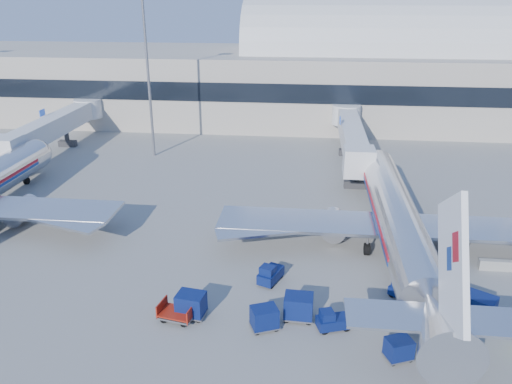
# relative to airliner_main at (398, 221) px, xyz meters

# --- Properties ---
(ground) EXTENTS (260.00, 260.00, 0.00)m
(ground) POSITION_rel_airliner_main_xyz_m (-10.00, -4.51, -2.93)
(ground) COLOR gray
(ground) RESTS_ON ground
(terminal) EXTENTS (170.00, 28.15, 21.00)m
(terminal) POSITION_rel_airliner_main_xyz_m (-23.60, 51.46, 4.60)
(terminal) COLOR #B2AA9E
(terminal) RESTS_ON ground
(airliner_main) EXTENTS (32.00, 37.26, 12.07)m
(airliner_main) POSITION_rel_airliner_main_xyz_m (0.00, 0.00, 0.00)
(airliner_main) COLOR silver
(airliner_main) RESTS_ON ground
(jetbridge_near) EXTENTS (4.40, 27.50, 6.25)m
(jetbridge_near) POSITION_rel_airliner_main_xyz_m (-2.40, 26.30, 1.00)
(jetbridge_near) COLOR silver
(jetbridge_near) RESTS_ON ground
(jetbridge_mid) EXTENTS (4.40, 27.50, 6.25)m
(jetbridge_mid) POSITION_rel_airliner_main_xyz_m (-44.40, 26.30, 1.00)
(jetbridge_mid) COLOR silver
(jetbridge_mid) RESTS_ON ground
(mast_west) EXTENTS (2.00, 1.20, 22.60)m
(mast_west) POSITION_rel_airliner_main_xyz_m (-30.00, 25.49, 11.87)
(mast_west) COLOR slate
(mast_west) RESTS_ON ground
(barrier_near) EXTENTS (3.00, 0.55, 0.90)m
(barrier_near) POSITION_rel_airliner_main_xyz_m (8.00, -2.51, -2.48)
(barrier_near) COLOR #9E9E96
(barrier_near) RESTS_ON ground
(tug_lead) EXTENTS (2.51, 1.80, 1.48)m
(tug_lead) POSITION_rel_airliner_main_xyz_m (-6.01, -11.97, -2.25)
(tug_lead) COLOR #0A174E
(tug_lead) RESTS_ON ground
(tug_right) EXTENTS (2.29, 2.22, 1.39)m
(tug_right) POSITION_rel_airliner_main_xyz_m (-0.58, -7.68, -2.29)
(tug_right) COLOR #0A174E
(tug_right) RESTS_ON ground
(tug_left) EXTENTS (2.11, 2.80, 1.64)m
(tug_left) POSITION_rel_airliner_main_xyz_m (-10.76, -6.45, -2.18)
(tug_left) COLOR #0A174E
(tug_left) RESTS_ON ground
(cart_train_a) EXTENTS (2.19, 1.71, 1.86)m
(cart_train_a) POSITION_rel_airliner_main_xyz_m (-8.36, -11.04, -1.93)
(cart_train_a) COLOR #0A174E
(cart_train_a) RESTS_ON ground
(cart_train_b) EXTENTS (2.27, 2.03, 1.64)m
(cart_train_b) POSITION_rel_airliner_main_xyz_m (-10.66, -12.42, -2.05)
(cart_train_b) COLOR #0A174E
(cart_train_b) RESTS_ON ground
(cart_train_c) EXTENTS (2.28, 1.87, 1.82)m
(cart_train_c) POSITION_rel_airliner_main_xyz_m (-15.99, -11.56, -1.96)
(cart_train_c) COLOR #0A174E
(cart_train_c) RESTS_ON ground
(cart_solo_near) EXTENTS (2.02, 1.81, 1.47)m
(cart_solo_near) POSITION_rel_airliner_main_xyz_m (-1.96, -14.61, -2.14)
(cart_solo_near) COLOR #0A174E
(cart_solo_near) RESTS_ON ground
(cart_solo_far) EXTENTS (2.68, 2.52, 1.88)m
(cart_solo_far) POSITION_rel_airliner_main_xyz_m (4.34, -9.79, -1.92)
(cart_solo_far) COLOR #0A174E
(cart_solo_far) RESTS_ON ground
(cart_open_red) EXTENTS (2.72, 2.16, 0.65)m
(cart_open_red) POSITION_rel_airliner_main_xyz_m (-16.86, -12.10, -2.46)
(cart_open_red) COLOR slate
(cart_open_red) RESTS_ON ground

